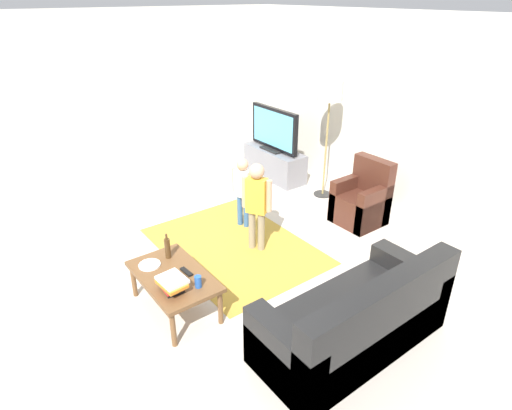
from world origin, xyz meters
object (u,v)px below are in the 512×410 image
bottle (168,248)px  child_center (257,199)px  couch (359,323)px  soda_can (198,282)px  coffee_table (174,279)px  plate (150,265)px  tv_stand (274,164)px  tv_remote (186,272)px  tv (274,130)px  child_near_tv (243,186)px  book_stack (172,284)px  floor_lamp (330,97)px  armchair (363,202)px

bottle → child_center: bearing=95.9°
couch → soda_can: couch is taller
couch → bottle: 2.02m
coffee_table → plate: (-0.28, -0.12, 0.06)m
tv_stand → plate: tv_stand is taller
tv_stand → couch: size_ratio=0.67×
tv_remote → tv: bearing=123.1°
child_near_tv → soda_can: 1.97m
child_near_tv → tv_remote: (1.06, -1.43, -0.16)m
tv_stand → soda_can: soda_can is taller
book_stack → child_near_tv: bearing=126.4°
couch → book_stack: bearing=-136.8°
tv_stand → tv_remote: tv_stand is taller
floor_lamp → book_stack: (1.28, -3.25, -1.05)m
book_stack → plate: book_stack is taller
couch → child_near_tv: 2.54m
tv → plate: bearing=-59.4°
floor_lamp → child_center: (0.64, -1.79, -0.86)m
soda_can → floor_lamp: bearing=114.5°
tv_remote → plate: bearing=-148.0°
child_near_tv → soda_can: (1.33, -1.45, -0.11)m
tv_stand → couch: bearing=-28.5°
plate → armchair: bearing=87.0°
bottle → plate: bottle is taller
plate → bottle: bearing=95.3°
bottle → soda_can: (0.62, 0.00, -0.06)m
coffee_table → soda_can: bearing=17.4°
tv_stand → child_center: 2.38m
book_stack → plate: bearing=-179.6°
child_near_tv → soda_can: child_near_tv is taller
couch → soda_can: 1.50m
tv → child_near_tv: 1.81m
book_stack → soda_can: book_stack is taller
child_near_tv → tv_remote: bearing=-53.4°
bottle → tv_remote: size_ratio=1.65×
tv_stand → bottle: bottle is taller
child_near_tv → tv_remote: 1.79m
couch → child_center: child_center is taller
tv → child_near_tv: (1.09, -1.41, -0.26)m
tv → floor_lamp: (1.04, 0.17, 0.70)m
book_stack → tv_remote: size_ratio=1.78×
floor_lamp → coffee_table: (1.07, -3.14, -1.17)m
tv_stand → tv_remote: 3.59m
soda_can → child_near_tv: bearing=132.5°
floor_lamp → bottle: size_ratio=6.35×
coffee_table → book_stack: book_stack is taller
armchair → child_near_tv: bearing=-122.6°
floor_lamp → tv: bearing=-170.5°
armchair → tv_remote: armchair is taller
tv_stand → child_near_tv: child_near_tv is taller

